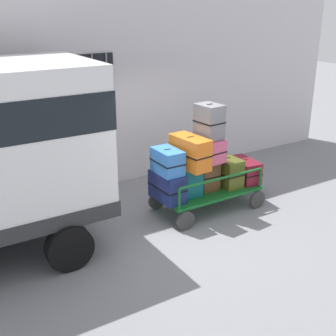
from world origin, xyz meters
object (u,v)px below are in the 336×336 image
suitcase_right_bottom (244,170)px  suitcase_center_top (209,121)px  suitcase_left_middle (168,161)px  suitcase_midleft_bottom (189,181)px  suitcase_midright_bottom (227,171)px  suitcase_left_bottom (167,186)px  suitcase_midleft_middle (190,152)px  suitcase_center_bottom (208,175)px  luggage_cart (207,193)px  suitcase_center_middle (209,150)px  backpack (249,181)px

suitcase_right_bottom → suitcase_center_top: bearing=178.5°
suitcase_left_middle → suitcase_right_bottom: (1.75, -0.02, -0.51)m
suitcase_midleft_bottom → suitcase_midright_bottom: 0.87m
suitcase_left_bottom → suitcase_midleft_bottom: size_ratio=1.34×
suitcase_midleft_middle → suitcase_center_bottom: 0.69m
suitcase_right_bottom → suitcase_left_bottom: bearing=179.2°
suitcase_left_bottom → suitcase_left_middle: suitcase_left_middle is taller
suitcase_center_bottom → suitcase_midright_bottom: 0.44m
luggage_cart → suitcase_midleft_bottom: bearing=-175.5°
suitcase_midright_bottom → suitcase_right_bottom: bearing=-0.2°
suitcase_center_bottom → suitcase_center_middle: size_ratio=0.98×
suitcase_center_bottom → suitcase_center_middle: bearing=90.0°
suitcase_center_middle → suitcase_midleft_middle: bearing=-176.8°
luggage_cart → suitcase_center_middle: 0.86m
suitcase_right_bottom → backpack: size_ratio=1.71×
suitcase_left_middle → suitcase_midleft_bottom: suitcase_left_middle is taller
suitcase_midleft_middle → suitcase_center_bottom: size_ratio=1.42×
suitcase_center_top → suitcase_center_bottom: bearing=-90.0°
suitcase_midleft_middle → suitcase_right_bottom: (1.31, 0.03, -0.61)m
suitcase_center_bottom → suitcase_midleft_middle: bearing=-176.9°
suitcase_left_middle → suitcase_left_bottom: bearing=90.0°
suitcase_left_middle → suitcase_midright_bottom: 1.39m
suitcase_midleft_bottom → suitcase_right_bottom: suitcase_midleft_bottom is taller
backpack → suitcase_left_bottom: bearing=-174.9°
suitcase_midleft_middle → suitcase_midleft_bottom: bearing=90.0°
suitcase_left_middle → suitcase_midleft_bottom: size_ratio=1.11×
luggage_cart → suitcase_center_bottom: bearing=-90.0°
suitcase_center_top → backpack: 1.92m
suitcase_left_bottom → suitcase_center_top: 1.37m
suitcase_midleft_middle → suitcase_right_bottom: suitcase_midleft_middle is taller
luggage_cart → suitcase_center_middle: suitcase_center_middle is taller
suitcase_center_bottom → backpack: (1.21, 0.21, -0.46)m
luggage_cart → suitcase_midleft_bottom: 0.55m
luggage_cart → suitcase_center_top: size_ratio=3.17×
suitcase_midleft_bottom → backpack: suitcase_midleft_bottom is taller
suitcase_midright_bottom → backpack: suitcase_midright_bottom is taller
suitcase_left_middle → suitcase_center_top: suitcase_center_top is taller
luggage_cart → suitcase_left_middle: (-0.87, 0.01, 0.79)m
suitcase_center_top → suitcase_midright_bottom: 1.12m
luggage_cart → suitcase_left_bottom: 0.93m
suitcase_center_middle → backpack: size_ratio=1.34×
suitcase_left_bottom → suitcase_midright_bottom: suitcase_midright_bottom is taller
backpack → suitcase_left_middle: bearing=-174.7°
suitcase_left_middle → suitcase_center_bottom: 0.98m
luggage_cart → suitcase_midright_bottom: bearing=-0.7°
suitcase_center_bottom → suitcase_right_bottom: bearing=0.3°
suitcase_center_middle → suitcase_left_bottom: bearing=178.3°
luggage_cart → backpack: backpack is taller
suitcase_left_bottom → suitcase_center_middle: size_ratio=1.23×
suitcase_center_top → backpack: bearing=8.7°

